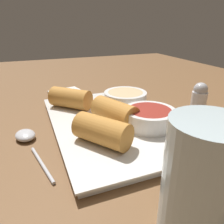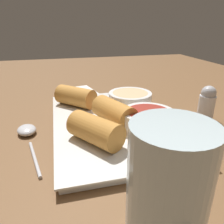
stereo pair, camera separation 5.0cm
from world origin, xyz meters
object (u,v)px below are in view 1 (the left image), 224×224
(serving_plate, at_px, (112,124))
(dipping_bowl_far, at_px, (125,98))
(drinking_glass, at_px, (201,186))
(spoon, at_px, (27,138))
(dipping_bowl_near, at_px, (149,117))
(napkin, at_px, (69,94))
(salt_shaker, at_px, (199,99))

(serving_plate, bearing_deg, dipping_bowl_far, 138.27)
(serving_plate, relative_size, drinking_glass, 2.77)
(spoon, distance_m, drinking_glass, 0.29)
(serving_plate, relative_size, dipping_bowl_near, 3.57)
(napkin, distance_m, drinking_glass, 0.49)
(spoon, distance_m, salt_shaker, 0.36)
(dipping_bowl_near, relative_size, salt_shaker, 1.32)
(spoon, xyz_separation_m, napkin, (-0.23, 0.12, -0.00))
(dipping_bowl_far, height_order, drinking_glass, drinking_glass)
(salt_shaker, bearing_deg, napkin, -135.64)
(dipping_bowl_near, height_order, salt_shaker, salt_shaker)
(drinking_glass, bearing_deg, dipping_bowl_near, 160.77)
(serving_plate, distance_m, salt_shaker, 0.20)
(dipping_bowl_near, distance_m, dipping_bowl_far, 0.11)
(spoon, relative_size, napkin, 1.37)
(salt_shaker, bearing_deg, spoon, -92.05)
(serving_plate, distance_m, spoon, 0.16)
(drinking_glass, bearing_deg, spoon, -150.69)
(dipping_bowl_near, bearing_deg, salt_shaker, 104.09)
(dipping_bowl_far, bearing_deg, serving_plate, -41.73)
(drinking_glass, height_order, salt_shaker, drinking_glass)
(dipping_bowl_far, bearing_deg, drinking_glass, -13.35)
(serving_plate, height_order, dipping_bowl_near, dipping_bowl_near)
(serving_plate, relative_size, spoon, 2.09)
(dipping_bowl_near, bearing_deg, spoon, -103.20)
(spoon, bearing_deg, napkin, 153.04)
(salt_shaker, bearing_deg, drinking_glass, -42.28)
(dipping_bowl_near, bearing_deg, drinking_glass, -19.23)
(dipping_bowl_far, relative_size, napkin, 0.80)
(serving_plate, height_order, salt_shaker, salt_shaker)
(serving_plate, height_order, dipping_bowl_far, dipping_bowl_far)
(dipping_bowl_far, height_order, salt_shaker, salt_shaker)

